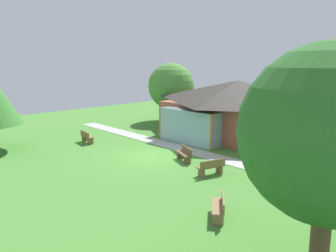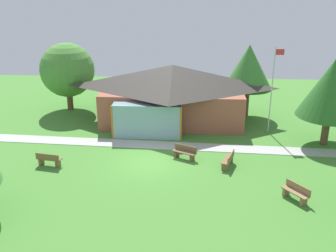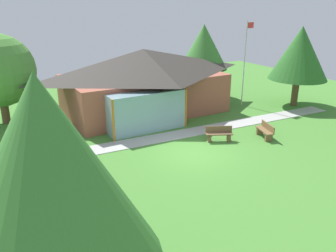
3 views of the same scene
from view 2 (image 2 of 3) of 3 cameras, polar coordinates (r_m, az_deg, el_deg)
name	(u,v)px [view 2 (image 2 of 3)]	position (r m, az deg, el deg)	size (l,w,h in m)	color
ground_plane	(149,162)	(23.92, -2.72, -5.32)	(44.00, 44.00, 0.00)	#478433
pavilion	(172,92)	(30.22, 0.54, 4.91)	(11.55, 7.76, 4.39)	#A35642
footpath	(154,145)	(26.33, -2.09, -2.76)	(24.69, 1.30, 0.03)	#ADADA8
flagpole	(272,87)	(28.44, 14.96, 5.51)	(0.64, 0.08, 6.17)	silver
bench_lawn_far_right	(296,193)	(20.93, 18.09, -9.21)	(1.25, 1.47, 0.84)	olive
bench_mid_right	(228,160)	(23.52, 8.78, -4.94)	(0.89, 1.56, 0.84)	brown
bench_rear_near_path	(185,153)	(24.25, 2.43, -3.89)	(1.54, 1.06, 0.84)	brown
bench_mid_left	(49,160)	(24.35, -16.95, -4.73)	(1.56, 0.71, 0.84)	brown
tree_east_hedge	(332,88)	(27.30, 22.72, 5.09)	(4.20, 4.20, 5.80)	brown
tree_behind_pavilion_left	(67,70)	(33.70, -14.44, 7.89)	(4.45, 4.45, 5.64)	brown
tree_behind_pavilion_right	(248,67)	(31.34, 11.63, 8.37)	(3.82, 3.82, 5.78)	brown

